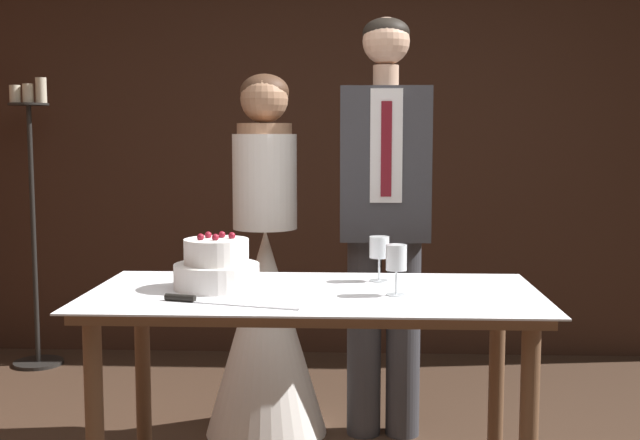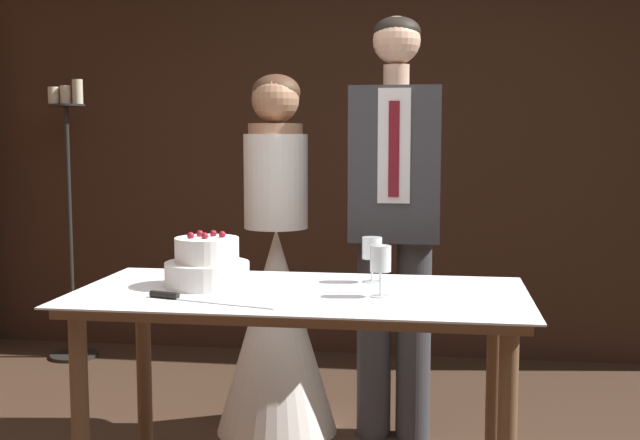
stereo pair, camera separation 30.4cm
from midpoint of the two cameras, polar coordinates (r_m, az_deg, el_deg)
wall_back at (r=4.84m, az=5.96°, el=6.35°), size 5.13×0.12×2.71m
cake_table at (r=2.65m, az=1.90°, el=-7.25°), size 1.48×0.73×0.82m
tiered_cake at (r=2.71m, az=-4.88°, el=-3.23°), size 0.29×0.29×0.19m
cake_knife at (r=2.50m, az=-5.99°, el=-5.59°), size 0.43×0.14×0.02m
wine_glass_near at (r=2.55m, az=7.75°, el=-2.97°), size 0.07×0.07×0.16m
wine_glass_middle at (r=2.79m, az=6.84°, el=-2.20°), size 0.07×0.07×0.16m
bride at (r=3.57m, az=-0.67°, el=-5.91°), size 0.54×0.54×1.59m
groom at (r=3.47m, az=7.86°, el=0.71°), size 0.38×0.25×1.82m
candle_stand at (r=4.89m, az=-15.68°, el=-0.13°), size 0.28×0.28×1.65m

